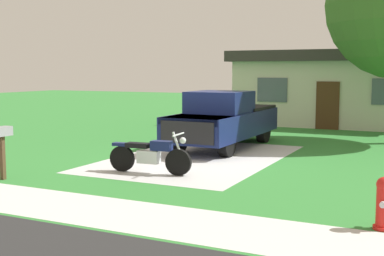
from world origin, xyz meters
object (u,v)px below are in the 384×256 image
motorcycle (150,155)px  neighbor_house (338,87)px  pickup_truck (225,119)px  mailbox (2,139)px  fire_hydrant (384,204)px

motorcycle → neighbor_house: neighbor_house is taller
motorcycle → pickup_truck: size_ratio=0.39×
pickup_truck → mailbox: 7.64m
neighbor_house → pickup_truck: bearing=-102.5°
pickup_truck → neighbor_house: (2.07, 9.35, 0.84)m
pickup_truck → neighbor_house: 9.62m
mailbox → fire_hydrant: bearing=-1.1°
mailbox → neighbor_house: size_ratio=0.13×
mailbox → neighbor_house: neighbor_house is taller
motorcycle → pickup_truck: bearing=90.2°
pickup_truck → mailbox: pickup_truck is taller
pickup_truck → neighbor_house: neighbor_house is taller
neighbor_house → motorcycle: bearing=-98.2°
motorcycle → neighbor_house: bearing=81.8°
fire_hydrant → mailbox: (-8.51, 0.17, 0.55)m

